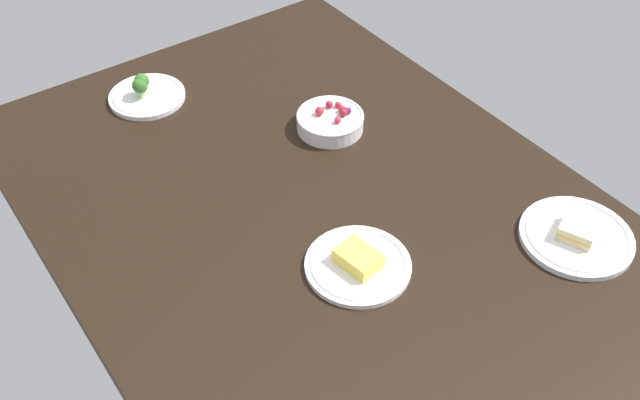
{
  "coord_description": "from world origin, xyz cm",
  "views": [
    {
      "loc": [
        -91.14,
        65.19,
        111.94
      ],
      "look_at": [
        0.0,
        0.0,
        6.0
      ],
      "focal_mm": 41.36,
      "sensor_mm": 36.0,
      "label": 1
    }
  ],
  "objects_px": {
    "bowl_berries": "(330,121)",
    "plate_cheese": "(358,264)",
    "plate_broccoli": "(146,94)",
    "plate_sandwich": "(577,235)"
  },
  "relations": [
    {
      "from": "plate_broccoli",
      "to": "plate_sandwich",
      "type": "bearing_deg",
      "value": -152.56
    },
    {
      "from": "plate_sandwich",
      "to": "bowl_berries",
      "type": "xyz_separation_m",
      "value": [
        0.58,
        0.19,
        0.01
      ]
    },
    {
      "from": "plate_cheese",
      "to": "plate_broccoli",
      "type": "distance_m",
      "value": 0.75
    },
    {
      "from": "bowl_berries",
      "to": "plate_broccoli",
      "type": "distance_m",
      "value": 0.47
    },
    {
      "from": "bowl_berries",
      "to": "plate_cheese",
      "type": "height_order",
      "value": "bowl_berries"
    },
    {
      "from": "bowl_berries",
      "to": "plate_cheese",
      "type": "xyz_separation_m",
      "value": [
        -0.39,
        0.22,
        -0.01
      ]
    },
    {
      "from": "bowl_berries",
      "to": "plate_broccoli",
      "type": "relative_size",
      "value": 0.85
    },
    {
      "from": "plate_sandwich",
      "to": "plate_broccoli",
      "type": "bearing_deg",
      "value": 27.44
    },
    {
      "from": "plate_sandwich",
      "to": "bowl_berries",
      "type": "height_order",
      "value": "bowl_berries"
    },
    {
      "from": "plate_sandwich",
      "to": "plate_broccoli",
      "type": "distance_m",
      "value": 1.07
    }
  ]
}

